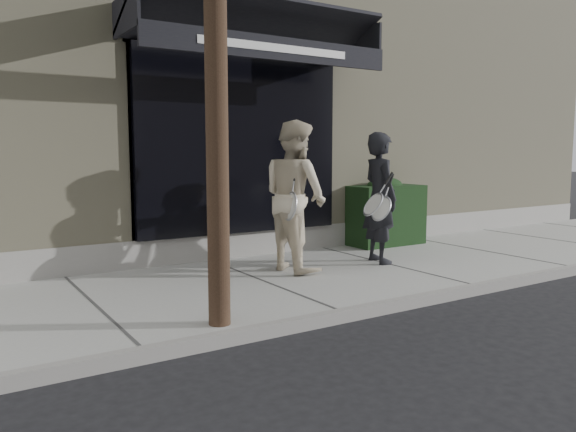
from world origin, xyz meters
TOP-DOWN VIEW (x-y plane):
  - ground at (0.00, 0.00)m, footprint 80.00×80.00m
  - sidewalk at (0.00, 0.00)m, footprint 20.00×3.00m
  - curb at (0.00, -1.55)m, footprint 20.00×0.10m
  - building_facade at (-0.01, 4.96)m, footprint 14.30×8.04m
  - hedge at (1.10, 1.25)m, footprint 1.30×0.70m
  - pedestrian_front at (-0.03, 0.10)m, footprint 0.77×0.82m
  - pedestrian_back at (-1.33, 0.31)m, footprint 0.80×1.00m

SIDE VIEW (x-z plane):
  - ground at x=0.00m, z-range 0.00..0.00m
  - sidewalk at x=0.00m, z-range 0.00..0.12m
  - curb at x=0.00m, z-range 0.00..0.14m
  - hedge at x=1.10m, z-range 0.09..1.23m
  - pedestrian_front at x=-0.03m, z-range 0.12..1.96m
  - pedestrian_back at x=-1.33m, z-range 0.12..2.09m
  - building_facade at x=-0.01m, z-range -0.08..5.56m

